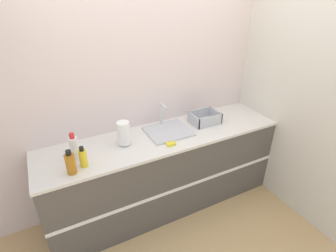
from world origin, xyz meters
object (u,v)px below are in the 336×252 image
(paper_towel_roll, at_px, (124,133))
(bottle_amber, at_px, (71,163))
(sink, at_px, (168,130))
(bottle_white_spray, at_px, (74,148))
(dish_rack, at_px, (205,119))
(bottle_yellow, at_px, (83,158))

(paper_towel_roll, xyz_separation_m, bottle_amber, (-0.54, -0.23, -0.03))
(sink, distance_m, bottle_amber, 1.08)
(sink, bearing_deg, bottle_amber, -165.97)
(paper_towel_roll, xyz_separation_m, bottle_white_spray, (-0.48, -0.04, -0.00))
(dish_rack, bearing_deg, sink, 179.54)
(dish_rack, xyz_separation_m, bottle_amber, (-1.51, -0.26, 0.05))
(paper_towel_roll, relative_size, bottle_amber, 1.10)
(sink, xyz_separation_m, dish_rack, (0.47, -0.00, 0.03))
(paper_towel_roll, height_order, bottle_white_spray, bottle_white_spray)
(paper_towel_roll, bearing_deg, bottle_white_spray, -174.85)
(dish_rack, xyz_separation_m, bottle_yellow, (-1.40, -0.21, 0.04))
(paper_towel_roll, bearing_deg, sink, 3.37)
(sink, distance_m, bottle_yellow, 0.96)
(paper_towel_roll, relative_size, dish_rack, 0.78)
(bottle_amber, height_order, bottle_yellow, bottle_amber)
(bottle_amber, relative_size, bottle_yellow, 1.14)
(paper_towel_roll, relative_size, bottle_white_spray, 0.90)
(sink, xyz_separation_m, paper_towel_roll, (-0.50, -0.03, 0.11))
(dish_rack, bearing_deg, bottle_white_spray, -177.29)
(dish_rack, bearing_deg, bottle_yellow, -171.68)
(dish_rack, relative_size, bottle_white_spray, 1.15)
(bottle_amber, bearing_deg, bottle_yellow, 24.97)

